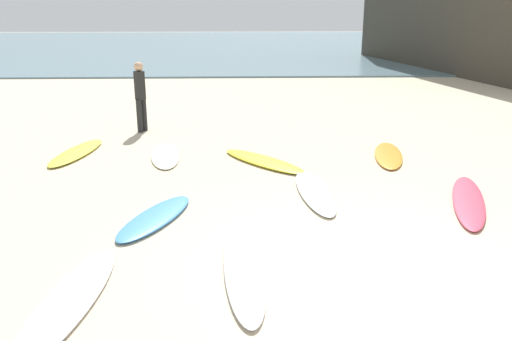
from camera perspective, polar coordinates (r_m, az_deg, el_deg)
The scene contains 12 objects.
ground_plane at distance 6.64m, azimuth 11.89°, elevation -10.58°, with size 120.00×120.00×0.00m, color beige.
ocean_water at distance 43.38m, azimuth 0.02°, elevation 13.76°, with size 120.00×40.00×0.08m, color slate.
surfboard_0 at distance 6.42m, azimuth -1.35°, elevation -10.79°, with size 0.49×2.54×0.08m, color white.
surfboard_1 at distance 10.65m, azimuth 0.83°, elevation 1.06°, with size 0.59×2.31×0.09m, color yellow.
surfboard_2 at distance 8.00m, azimuth -11.08°, elevation -5.09°, with size 0.58×1.91×0.09m, color #4790E0.
surfboard_4 at distance 11.26m, azimuth -10.02°, elevation 1.65°, with size 0.60×2.03×0.06m, color #EDECCA.
surfboard_5 at distance 6.15m, azimuth -20.02°, elevation -13.36°, with size 0.58×2.45×0.08m, color white.
surfboard_6 at distance 9.21m, azimuth 22.44°, elevation -3.09°, with size 0.49×2.59×0.08m, color #E0445C.
surfboard_7 at distance 11.45m, azimuth 14.44°, elevation 1.67°, with size 0.57×2.12×0.08m, color #F3A135.
surfboard_8 at distance 8.97m, azimuth 6.50°, elevation -2.35°, with size 0.53×2.30×0.08m, color white.
surfboard_9 at distance 11.94m, azimuth -19.23°, elevation 1.91°, with size 0.58×2.28×0.09m, color yellow.
beachgoer_mid at distance 13.50m, azimuth -12.68°, elevation 8.35°, with size 0.37×0.37×1.77m.
Camera 1 is at (-1.54, -5.65, 3.11)m, focal length 36.16 mm.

